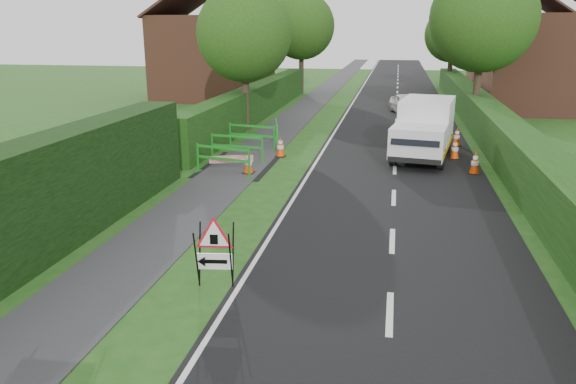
{
  "coord_description": "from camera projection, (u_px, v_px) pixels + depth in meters",
  "views": [
    {
      "loc": [
        2.4,
        -7.9,
        4.79
      ],
      "look_at": [
        0.14,
        3.96,
        1.23
      ],
      "focal_mm": 35.0,
      "sensor_mm": 36.0,
      "label": 1
    }
  ],
  "objects": [
    {
      "name": "house_east_a",
      "position": [
        547.0,
        60.0,
        32.81
      ],
      "size": [
        7.5,
        7.4,
        7.88
      ],
      "color": "brown",
      "rests_on": "ground"
    },
    {
      "name": "ground",
      "position": [
        235.0,
        330.0,
        9.23
      ],
      "size": [
        120.0,
        120.0,
        0.0
      ],
      "primitive_type": "plane",
      "color": "#1C4E16",
      "rests_on": "ground"
    },
    {
      "name": "tree_nw",
      "position": [
        244.0,
        34.0,
        25.75
      ],
      "size": [
        4.4,
        4.4,
        6.7
      ],
      "color": "#2D2116",
      "rests_on": "ground"
    },
    {
      "name": "ped_barrier_2",
      "position": [
        252.0,
        133.0,
        22.83
      ],
      "size": [
        2.09,
        0.75,
        1.0
      ],
      "rotation": [
        0.0,
        0.0,
        -0.2
      ],
      "color": "#18881F",
      "rests_on": "ground"
    },
    {
      "name": "house_west",
      "position": [
        214.0,
        56.0,
        38.48
      ],
      "size": [
        7.5,
        7.4,
        7.88
      ],
      "color": "brown",
      "rests_on": "ground"
    },
    {
      "name": "traffic_cone_4",
      "position": [
        280.0,
        147.0,
        21.43
      ],
      "size": [
        0.38,
        0.38,
        0.79
      ],
      "color": "black",
      "rests_on": "ground"
    },
    {
      "name": "house_east_b",
      "position": [
        518.0,
        51.0,
        45.82
      ],
      "size": [
        7.5,
        7.4,
        7.88
      ],
      "color": "brown",
      "rests_on": "ground"
    },
    {
      "name": "ped_barrier_3",
      "position": [
        277.0,
        131.0,
        23.4
      ],
      "size": [
        0.82,
        2.08,
        1.0
      ],
      "rotation": [
        0.0,
        0.0,
        1.81
      ],
      "color": "#18881F",
      "rests_on": "ground"
    },
    {
      "name": "tree_fw",
      "position": [
        302.0,
        26.0,
        40.73
      ],
      "size": [
        4.8,
        4.8,
        7.24
      ],
      "color": "#2D2116",
      "rests_on": "ground"
    },
    {
      "name": "hedge_west_far",
      "position": [
        258.0,
        117.0,
        30.86
      ],
      "size": [
        1.0,
        24.0,
        1.8
      ],
      "primitive_type": "cube",
      "color": "#14380F",
      "rests_on": "ground"
    },
    {
      "name": "hatchback_car",
      "position": [
        405.0,
        104.0,
        32.06
      ],
      "size": [
        2.09,
        3.52,
        1.12
      ],
      "primitive_type": "imported",
      "rotation": [
        0.0,
        0.0,
        0.25
      ],
      "color": "silver",
      "rests_on": "ground"
    },
    {
      "name": "triangle_sign",
      "position": [
        212.0,
        247.0,
        10.51
      ],
      "size": [
        0.92,
        0.92,
        1.19
      ],
      "rotation": [
        0.0,
        0.0,
        0.14
      ],
      "color": "black",
      "rests_on": "ground"
    },
    {
      "name": "ped_barrier_1",
      "position": [
        237.0,
        144.0,
        20.67
      ],
      "size": [
        2.09,
        0.59,
        1.0
      ],
      "rotation": [
        0.0,
        0.0,
        -0.12
      ],
      "color": "#18881F",
      "rests_on": "ground"
    },
    {
      "name": "footpath",
      "position": [
        324.0,
        92.0,
        42.75
      ],
      "size": [
        2.0,
        90.0,
        0.02
      ],
      "primitive_type": "cube",
      "color": "#2D2D30",
      "rests_on": "ground"
    },
    {
      "name": "hedge_east",
      "position": [
        494.0,
        148.0,
        23.14
      ],
      "size": [
        1.2,
        50.0,
        1.5
      ],
      "primitive_type": "cube",
      "color": "#14380F",
      "rests_on": "ground"
    },
    {
      "name": "road_surface",
      "position": [
        397.0,
        94.0,
        41.76
      ],
      "size": [
        6.0,
        90.0,
        0.02
      ],
      "primitive_type": "cube",
      "color": "black",
      "rests_on": "ground"
    },
    {
      "name": "tree_ne",
      "position": [
        483.0,
        19.0,
        27.34
      ],
      "size": [
        5.2,
        5.2,
        7.79
      ],
      "color": "#2D2116",
      "rests_on": "ground"
    },
    {
      "name": "redwhite_plank",
      "position": [
        232.0,
        172.0,
        19.28
      ],
      "size": [
        1.43,
        0.54,
        0.25
      ],
      "primitive_type": "cube",
      "rotation": [
        0.0,
        0.0,
        0.34
      ],
      "color": "red",
      "rests_on": "ground"
    },
    {
      "name": "traffic_cone_1",
      "position": [
        455.0,
        149.0,
        21.06
      ],
      "size": [
        0.38,
        0.38,
        0.79
      ],
      "color": "black",
      "rests_on": "ground"
    },
    {
      "name": "ped_barrier_0",
      "position": [
        223.0,
        157.0,
        18.71
      ],
      "size": [
        2.08,
        0.84,
        1.0
      ],
      "rotation": [
        0.0,
        0.0,
        -0.25
      ],
      "color": "#18881F",
      "rests_on": "ground"
    },
    {
      "name": "tree_fe",
      "position": [
        453.0,
        35.0,
        42.69
      ],
      "size": [
        4.2,
        4.2,
        6.33
      ],
      "color": "#2D2116",
      "rests_on": "ground"
    },
    {
      "name": "traffic_cone_3",
      "position": [
        248.0,
        162.0,
        18.94
      ],
      "size": [
        0.38,
        0.38,
        0.79
      ],
      "color": "black",
      "rests_on": "ground"
    },
    {
      "name": "works_van",
      "position": [
        424.0,
        128.0,
        21.04
      ],
      "size": [
        2.56,
        4.96,
        2.16
      ],
      "rotation": [
        0.0,
        0.0,
        -0.16
      ],
      "color": "silver",
      "rests_on": "ground"
    },
    {
      "name": "traffic_cone_0",
      "position": [
        475.0,
        163.0,
        18.89
      ],
      "size": [
        0.38,
        0.38,
        0.79
      ],
      "color": "black",
      "rests_on": "ground"
    },
    {
      "name": "traffic_cone_2",
      "position": [
        457.0,
        137.0,
        23.38
      ],
      "size": [
        0.38,
        0.38,
        0.79
      ],
      "color": "black",
      "rests_on": "ground"
    }
  ]
}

